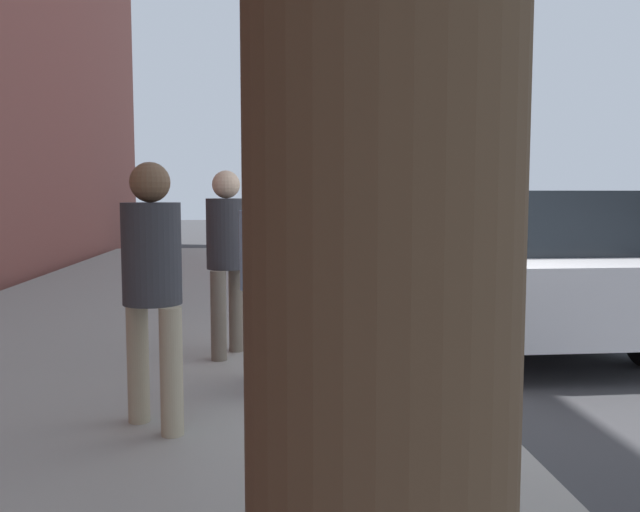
% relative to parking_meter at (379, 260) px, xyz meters
% --- Properties ---
extents(ground_plane, '(80.00, 80.00, 0.00)m').
position_rel_parking_meter_xyz_m(ground_plane, '(0.28, -0.64, -1.17)').
color(ground_plane, '#38383A').
rests_on(ground_plane, ground).
extents(sidewalk_slab, '(28.00, 6.00, 0.15)m').
position_rel_parking_meter_xyz_m(sidewalk_slab, '(0.28, 2.36, -1.09)').
color(sidewalk_slab, gray).
rests_on(sidewalk_slab, ground_plane).
extents(parking_meter, '(0.36, 0.12, 1.41)m').
position_rel_parking_meter_xyz_m(parking_meter, '(0.00, 0.00, 0.00)').
color(parking_meter, gray).
rests_on(parking_meter, sidewalk_slab).
extents(pedestrian_at_meter, '(0.52, 0.37, 1.71)m').
position_rel_parking_meter_xyz_m(pedestrian_at_meter, '(-0.26, 0.99, -0.02)').
color(pedestrian_at_meter, '#191E4C').
rests_on(pedestrian_at_meter, sidewalk_slab).
extents(pedestrian_bystander, '(0.43, 0.42, 1.79)m').
position_rel_parking_meter_xyz_m(pedestrian_bystander, '(-1.17, 1.72, 0.05)').
color(pedestrian_bystander, tan).
rests_on(pedestrian_bystander, sidewalk_slab).
extents(parking_officer, '(0.51, 0.39, 1.81)m').
position_rel_parking_meter_xyz_m(parking_officer, '(0.86, 1.35, 0.06)').
color(parking_officer, '#726656').
rests_on(parking_officer, sidewalk_slab).
extents(parked_sedan_near, '(4.44, 2.04, 1.77)m').
position_rel_parking_meter_xyz_m(parked_sedan_near, '(2.08, -2.00, -0.27)').
color(parked_sedan_near, silver).
rests_on(parked_sedan_near, ground_plane).
extents(parked_van_far, '(5.20, 2.13, 2.18)m').
position_rel_parking_meter_xyz_m(parked_van_far, '(9.76, -1.99, 0.09)').
color(parked_van_far, maroon).
rests_on(parked_van_far, ground_plane).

